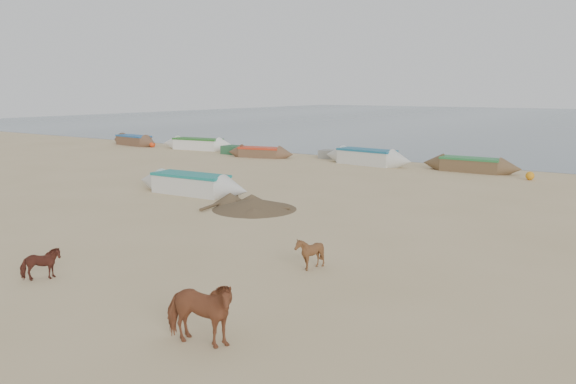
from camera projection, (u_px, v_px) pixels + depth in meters
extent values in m
plane|color=tan|center=(215.00, 244.00, 17.13)|extent=(140.00, 140.00, 0.00)
imported|color=brown|center=(199.00, 312.00, 10.19)|extent=(1.65, 1.03, 1.29)
imported|color=#57331B|center=(310.00, 253.00, 14.60)|extent=(1.06, 1.04, 0.89)
imported|color=#54251B|center=(41.00, 264.00, 13.76)|extent=(0.84, 0.93, 0.81)
cone|color=brown|center=(254.00, 204.00, 22.05)|extent=(3.83, 3.83, 0.43)
cube|color=#295B39|center=(233.00, 150.00, 41.07)|extent=(1.40, 1.20, 0.60)
sphere|color=orange|center=(530.00, 176.00, 29.16)|extent=(0.44, 0.44, 0.44)
cube|color=gray|center=(329.00, 154.00, 38.44)|extent=(1.20, 1.10, 0.56)
sphere|color=red|center=(152.00, 144.00, 45.72)|extent=(0.48, 0.48, 0.48)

